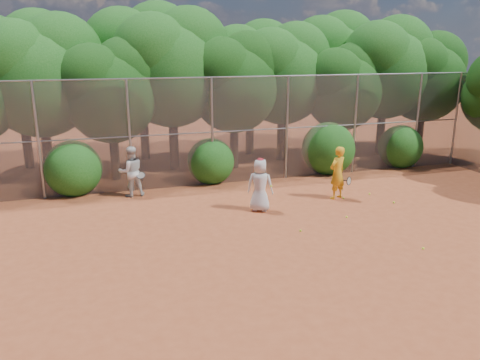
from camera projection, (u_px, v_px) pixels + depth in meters
name	position (u px, v px, depth m)	size (l,w,h in m)	color
ground	(302.00, 240.00, 12.68)	(80.00, 80.00, 0.00)	#964122
fence_back	(235.00, 130.00, 17.60)	(20.05, 0.09, 4.03)	gray
tree_1	(40.00, 72.00, 17.41)	(4.64, 4.03, 6.35)	black
tree_2	(111.00, 87.00, 17.63)	(3.99, 3.47, 5.47)	black
tree_3	(172.00, 64.00, 19.05)	(4.89, 4.26, 6.70)	black
tree_4	(235.00, 79.00, 19.38)	(4.19, 3.64, 5.73)	black
tree_5	(284.00, 70.00, 20.75)	(4.51, 3.92, 6.17)	black
tree_6	(344.00, 84.00, 20.69)	(3.86, 3.36, 5.29)	black
tree_7	(387.00, 64.00, 21.74)	(4.77, 4.14, 6.53)	black
tree_8	(426.00, 74.00, 22.16)	(4.25, 3.70, 5.82)	black
tree_9	(19.00, 65.00, 19.20)	(4.83, 4.20, 6.62)	black
tree_10	(142.00, 57.00, 20.73)	(5.15, 4.48, 7.06)	black
tree_11	(251.00, 67.00, 21.90)	(4.64, 4.03, 6.35)	black
tree_12	(332.00, 58.00, 23.64)	(5.02, 4.37, 6.88)	black
bush_0	(73.00, 166.00, 16.49)	(2.00, 2.00, 2.00)	#164F13
bush_1	(211.00, 159.00, 17.94)	(1.80, 1.80, 1.80)	#164F13
bush_2	(328.00, 146.00, 19.31)	(2.20, 2.20, 2.20)	#164F13
bush_3	(400.00, 145.00, 20.34)	(1.90, 1.90, 1.90)	#164F13
player_yellow	(337.00, 173.00, 15.94)	(0.88, 0.65, 1.83)	gold
player_teen	(260.00, 185.00, 14.74)	(0.99, 0.87, 1.73)	silver
player_white	(131.00, 171.00, 16.22)	(0.95, 0.84, 1.77)	silver
ball_0	(347.00, 217.00, 14.31)	(0.07, 0.07, 0.07)	#D1EF2B
ball_1	(370.00, 194.00, 16.57)	(0.07, 0.07, 0.07)	#D1EF2B
ball_2	(423.00, 248.00, 12.07)	(0.07, 0.07, 0.07)	#D1EF2B
ball_3	(394.00, 202.00, 15.65)	(0.07, 0.07, 0.07)	#D1EF2B
ball_4	(301.00, 231.00, 13.24)	(0.07, 0.07, 0.07)	#D1EF2B
ball_5	(343.00, 198.00, 16.12)	(0.07, 0.07, 0.07)	#D1EF2B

